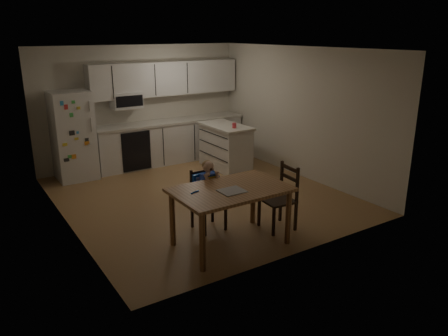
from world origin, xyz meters
name	(u,v)px	position (x,y,z in m)	size (l,w,h in m)	color
room	(185,121)	(0.00, 0.48, 1.25)	(4.52, 5.01, 2.51)	#9C774A
refrigerator	(73,136)	(-1.55, 2.15, 0.85)	(0.72, 0.70, 1.70)	silver
kitchen_run	(168,122)	(0.50, 2.24, 0.88)	(3.37, 0.62, 2.15)	silver
kitchen_island	(225,146)	(1.27, 1.14, 0.46)	(0.65, 1.25, 0.92)	silver
red_cup	(234,125)	(1.26, 0.80, 0.97)	(0.08, 0.08, 0.10)	#E0343D
dining_table	(231,196)	(-0.56, -1.81, 0.70)	(1.50, 0.97, 0.80)	brown
napkin	(232,191)	(-0.61, -1.92, 0.81)	(0.31, 0.27, 0.01)	#A2A2A6
toddler_spoon	(194,192)	(-1.04, -1.70, 0.81)	(0.02, 0.02, 0.12)	blue
chair_booster	(207,188)	(-0.56, -1.20, 0.63)	(0.40, 0.40, 1.04)	black
chair_side	(283,193)	(0.38, -1.77, 0.54)	(0.45, 0.45, 0.95)	black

